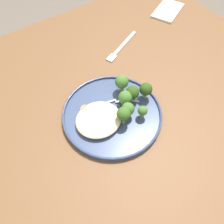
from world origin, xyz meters
The scene contains 22 objects.
ground centered at (0.00, 0.00, 0.00)m, with size 6.00×6.00×0.00m, color #665B51.
wooden_dining_table centered at (0.00, 0.00, 0.66)m, with size 1.40×1.00×0.74m.
dinner_plate centered at (0.05, -0.04, 0.75)m, with size 0.29×0.29×0.02m.
noodle_bed centered at (0.01, -0.04, 0.76)m, with size 0.13×0.12×0.03m.
seared_scallop_large_seared centered at (0.05, -0.02, 0.76)m, with size 0.03×0.03×0.01m.
seared_scallop_left_edge centered at (-0.02, -0.01, 0.76)m, with size 0.03×0.03×0.02m.
seared_scallop_on_noodles centered at (0.02, -0.04, 0.76)m, with size 0.03×0.03×0.01m.
seared_scallop_front_small centered at (-0.01, 0.01, 0.76)m, with size 0.03×0.03×0.01m.
seared_scallop_center_golden centered at (0.00, -0.08, 0.76)m, with size 0.03×0.03×0.02m.
seared_scallop_rear_pale centered at (0.00, -0.02, 0.76)m, with size 0.04×0.04×0.02m.
broccoli_floret_tall_stalk centered at (0.13, -0.03, 0.78)m, with size 0.04×0.04×0.05m.
broccoli_floret_small_sprig centered at (0.13, 0.02, 0.79)m, with size 0.04×0.04×0.06m.
broccoli_floret_front_edge centered at (0.09, -0.07, 0.78)m, with size 0.04×0.04×0.05m.
broccoli_floret_beside_noodles centered at (0.06, -0.08, 0.79)m, with size 0.04×0.04×0.06m.
broccoli_floret_center_pile centered at (0.12, -0.10, 0.78)m, with size 0.03×0.03×0.04m.
broccoli_floret_right_tilted centered at (0.11, -0.03, 0.78)m, with size 0.04×0.04×0.05m.
broccoli_floret_near_rim centered at (0.17, -0.04, 0.79)m, with size 0.04×0.04×0.06m.
onion_sliver_pale_crescent centered at (0.06, 0.00, 0.75)m, with size 0.06×0.01×0.00m, color silver.
onion_sliver_long_sliver centered at (0.11, -0.02, 0.75)m, with size 0.05×0.01×0.00m, color silver.
onion_sliver_short_strip centered at (0.13, -0.03, 0.75)m, with size 0.05×0.01×0.00m, color silver.
dinner_fork centered at (0.25, 0.19, 0.74)m, with size 0.18×0.09×0.00m.
folded_napkin centered at (0.55, 0.26, 0.74)m, with size 0.15×0.09×0.01m, color silver.
Camera 1 is at (-0.17, -0.36, 1.33)m, focal length 38.38 mm.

